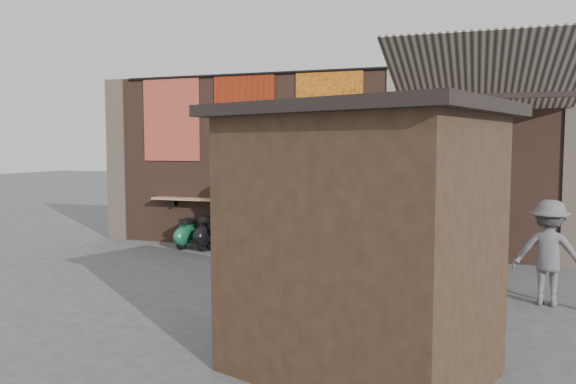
{
  "coord_description": "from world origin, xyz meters",
  "views": [
    {
      "loc": [
        3.45,
        -9.41,
        2.35
      ],
      "look_at": [
        -0.2,
        1.2,
        1.43
      ],
      "focal_mm": 35.0,
      "sensor_mm": 36.0,
      "label": 1
    }
  ],
  "objects_px": {
    "diner_right": "(236,217)",
    "diner_left": "(225,213)",
    "scooter_stool_7": "(356,242)",
    "shelf_box": "(345,197)",
    "scooter_stool_8": "(384,242)",
    "scooter_stool_1": "(208,233)",
    "scooter_stool_4": "(281,237)",
    "shopper_tan": "(434,237)",
    "scooter_stool_5": "(307,238)",
    "scooter_stool_6": "(332,239)",
    "market_stall": "(359,247)",
    "shopper_grey": "(549,253)",
    "scooter_stool_2": "(233,234)",
    "scooter_stool_3": "(256,235)",
    "shopper_navy": "(470,236)",
    "scooter_stool_9": "(412,245)",
    "scooter_stool_0": "(187,234)"
  },
  "relations": [
    {
      "from": "diner_right",
      "to": "diner_left",
      "type": "bearing_deg",
      "value": 129.52
    },
    {
      "from": "scooter_stool_7",
      "to": "shelf_box",
      "type": "bearing_deg",
      "value": 139.43
    },
    {
      "from": "scooter_stool_8",
      "to": "scooter_stool_1",
      "type": "bearing_deg",
      "value": 179.54
    },
    {
      "from": "scooter_stool_8",
      "to": "scooter_stool_4",
      "type": "bearing_deg",
      "value": 179.42
    },
    {
      "from": "shelf_box",
      "to": "shopper_tan",
      "type": "xyz_separation_m",
      "value": [
        2.01,
        -2.08,
        -0.43
      ]
    },
    {
      "from": "scooter_stool_4",
      "to": "scooter_stool_5",
      "type": "bearing_deg",
      "value": 0.61
    },
    {
      "from": "scooter_stool_6",
      "to": "scooter_stool_7",
      "type": "bearing_deg",
      "value": -1.13
    },
    {
      "from": "scooter_stool_7",
      "to": "market_stall",
      "type": "distance_m",
      "value": 6.04
    },
    {
      "from": "diner_left",
      "to": "shopper_grey",
      "type": "distance_m",
      "value": 6.7
    },
    {
      "from": "scooter_stool_7",
      "to": "scooter_stool_2",
      "type": "bearing_deg",
      "value": -178.36
    },
    {
      "from": "shopper_tan",
      "to": "scooter_stool_3",
      "type": "bearing_deg",
      "value": 103.21
    },
    {
      "from": "scooter_stool_4",
      "to": "scooter_stool_8",
      "type": "xyz_separation_m",
      "value": [
        2.24,
        -0.02,
        0.01
      ]
    },
    {
      "from": "scooter_stool_7",
      "to": "shopper_grey",
      "type": "bearing_deg",
      "value": -35.89
    },
    {
      "from": "scooter_stool_8",
      "to": "shopper_navy",
      "type": "height_order",
      "value": "shopper_navy"
    },
    {
      "from": "scooter_stool_4",
      "to": "scooter_stool_5",
      "type": "relative_size",
      "value": 0.98
    },
    {
      "from": "market_stall",
      "to": "scooter_stool_1",
      "type": "bearing_deg",
      "value": 148.45
    },
    {
      "from": "scooter_stool_3",
      "to": "scooter_stool_7",
      "type": "xyz_separation_m",
      "value": [
        2.24,
        0.08,
        -0.06
      ]
    },
    {
      "from": "scooter_stool_2",
      "to": "diner_left",
      "type": "relative_size",
      "value": 0.46
    },
    {
      "from": "scooter_stool_8",
      "to": "shopper_grey",
      "type": "distance_m",
      "value": 3.71
    },
    {
      "from": "scooter_stool_3",
      "to": "scooter_stool_4",
      "type": "relative_size",
      "value": 1.03
    },
    {
      "from": "scooter_stool_2",
      "to": "scooter_stool_4",
      "type": "height_order",
      "value": "scooter_stool_2"
    },
    {
      "from": "diner_left",
      "to": "scooter_stool_2",
      "type": "bearing_deg",
      "value": 63.01
    },
    {
      "from": "scooter_stool_9",
      "to": "shopper_grey",
      "type": "bearing_deg",
      "value": -46.99
    },
    {
      "from": "scooter_stool_2",
      "to": "diner_right",
      "type": "bearing_deg",
      "value": -58.28
    },
    {
      "from": "scooter_stool_7",
      "to": "scooter_stool_8",
      "type": "xyz_separation_m",
      "value": [
        0.59,
        -0.08,
        0.05
      ]
    },
    {
      "from": "scooter_stool_2",
      "to": "scooter_stool_9",
      "type": "relative_size",
      "value": 1.05
    },
    {
      "from": "scooter_stool_6",
      "to": "shopper_tan",
      "type": "relative_size",
      "value": 0.49
    },
    {
      "from": "scooter_stool_7",
      "to": "diner_left",
      "type": "relative_size",
      "value": 0.41
    },
    {
      "from": "scooter_stool_4",
      "to": "diner_left",
      "type": "relative_size",
      "value": 0.46
    },
    {
      "from": "scooter_stool_8",
      "to": "shopper_grey",
      "type": "relative_size",
      "value": 0.53
    },
    {
      "from": "scooter_stool_9",
      "to": "diner_right",
      "type": "xyz_separation_m",
      "value": [
        -3.61,
        -0.58,
        0.49
      ]
    },
    {
      "from": "scooter_stool_3",
      "to": "shopper_tan",
      "type": "height_order",
      "value": "shopper_tan"
    },
    {
      "from": "scooter_stool_9",
      "to": "scooter_stool_0",
      "type": "bearing_deg",
      "value": -179.82
    },
    {
      "from": "shelf_box",
      "to": "market_stall",
      "type": "height_order",
      "value": "market_stall"
    },
    {
      "from": "shopper_grey",
      "to": "shopper_navy",
      "type": "bearing_deg",
      "value": -27.28
    },
    {
      "from": "scooter_stool_5",
      "to": "shopper_grey",
      "type": "xyz_separation_m",
      "value": [
        4.47,
        -2.41,
        0.39
      ]
    },
    {
      "from": "scooter_stool_7",
      "to": "scooter_stool_4",
      "type": "bearing_deg",
      "value": -177.84
    },
    {
      "from": "scooter_stool_3",
      "to": "shopper_navy",
      "type": "relative_size",
      "value": 0.5
    },
    {
      "from": "scooter_stool_4",
      "to": "market_stall",
      "type": "xyz_separation_m",
      "value": [
        2.9,
        -5.77,
        0.94
      ]
    },
    {
      "from": "shopper_navy",
      "to": "market_stall",
      "type": "height_order",
      "value": "market_stall"
    },
    {
      "from": "scooter_stool_0",
      "to": "scooter_stool_6",
      "type": "xyz_separation_m",
      "value": [
        3.45,
        0.08,
        0.05
      ]
    },
    {
      "from": "shelf_box",
      "to": "market_stall",
      "type": "bearing_deg",
      "value": -75.59
    },
    {
      "from": "diner_right",
      "to": "scooter_stool_4",
      "type": "bearing_deg",
      "value": 27.36
    },
    {
      "from": "scooter_stool_8",
      "to": "shopper_grey",
      "type": "height_order",
      "value": "shopper_grey"
    },
    {
      "from": "scooter_stool_0",
      "to": "scooter_stool_1",
      "type": "bearing_deg",
      "value": 1.71
    },
    {
      "from": "scooter_stool_1",
      "to": "market_stall",
      "type": "height_order",
      "value": "market_stall"
    },
    {
      "from": "scooter_stool_4",
      "to": "scooter_stool_9",
      "type": "relative_size",
      "value": 1.04
    },
    {
      "from": "scooter_stool_3",
      "to": "diner_left",
      "type": "height_order",
      "value": "diner_left"
    },
    {
      "from": "scooter_stool_8",
      "to": "market_stall",
      "type": "bearing_deg",
      "value": -83.39
    },
    {
      "from": "scooter_stool_9",
      "to": "shopper_tan",
      "type": "bearing_deg",
      "value": -72.72
    }
  ]
}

